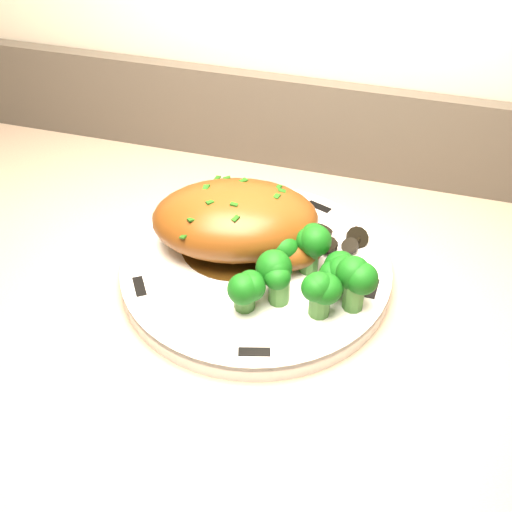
# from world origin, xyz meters

# --- Properties ---
(plate) EXTENTS (0.31, 0.31, 0.02)m
(plate) POSITION_xyz_m (-0.41, 1.77, 0.98)
(plate) COLOR white
(plate) RESTS_ON counter
(rim_accent_0) EXTENTS (0.03, 0.02, 0.00)m
(rim_accent_0) POSITION_xyz_m (-0.37, 1.88, 0.99)
(rim_accent_0) COLOR black
(rim_accent_0) RESTS_ON plate
(rim_accent_1) EXTENTS (0.03, 0.03, 0.00)m
(rim_accent_1) POSITION_xyz_m (-0.50, 1.84, 0.99)
(rim_accent_1) COLOR black
(rim_accent_1) RESTS_ON plate
(rim_accent_2) EXTENTS (0.02, 0.03, 0.00)m
(rim_accent_2) POSITION_xyz_m (-0.51, 1.70, 0.99)
(rim_accent_2) COLOR black
(rim_accent_2) RESTS_ON plate
(rim_accent_3) EXTENTS (0.03, 0.02, 0.00)m
(rim_accent_3) POSITION_xyz_m (-0.38, 1.65, 0.99)
(rim_accent_3) COLOR black
(rim_accent_3) RESTS_ON plate
(rim_accent_4) EXTENTS (0.01, 0.03, 0.00)m
(rim_accent_4) POSITION_xyz_m (-0.29, 1.76, 0.99)
(rim_accent_4) COLOR black
(rim_accent_4) RESTS_ON plate
(gravy_pool) EXTENTS (0.12, 0.12, 0.00)m
(gravy_pool) POSITION_xyz_m (-0.44, 1.79, 0.99)
(gravy_pool) COLOR #38220A
(gravy_pool) RESTS_ON plate
(chicken_breast) EXTENTS (0.20, 0.16, 0.07)m
(chicken_breast) POSITION_xyz_m (-0.43, 1.79, 1.02)
(chicken_breast) COLOR brown
(chicken_breast) RESTS_ON plate
(mushroom_pile) EXTENTS (0.09, 0.07, 0.03)m
(mushroom_pile) POSITION_xyz_m (-0.36, 1.80, 0.99)
(mushroom_pile) COLOR black
(mushroom_pile) RESTS_ON plate
(broccoli_florets) EXTENTS (0.13, 0.10, 0.05)m
(broccoli_florets) POSITION_xyz_m (-0.35, 1.73, 1.02)
(broccoli_florets) COLOR #3D7330
(broccoli_florets) RESTS_ON plate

